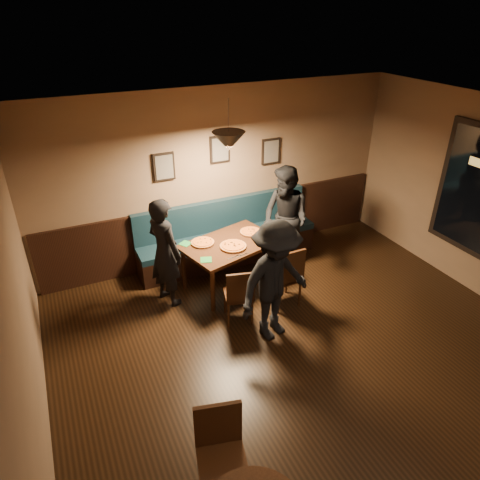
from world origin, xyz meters
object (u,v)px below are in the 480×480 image
Objects in this scene: cafe_chair_far at (222,461)px; chair_near_left at (238,293)px; tabasco_bottle at (261,234)px; diner_front at (275,282)px; chair_near_right at (283,275)px; diner_right at (285,219)px; dining_table at (230,264)px; diner_left at (165,252)px; soda_glass at (277,238)px; booth_bench at (228,234)px.

chair_near_left is at bearing -104.32° from cafe_chair_far.
diner_front is at bearing -109.58° from tabasco_bottle.
diner_right is (0.53, 0.89, 0.38)m from chair_near_right.
diner_right is at bearing 20.41° from tabasco_bottle.
dining_table is 1.08m from diner_left.
diner_left is 11.19× the size of soda_glass.
chair_near_left is 6.95× the size of tabasco_bottle.
diner_front reaches higher than soda_glass.
chair_near_left is (-0.24, -0.81, 0.05)m from dining_table.
chair_near_left is 0.89× the size of chair_near_right.
soda_glass is (0.64, -0.28, 0.44)m from dining_table.
chair_near_left is at bearing -148.90° from soda_glass.
diner_front reaches higher than diner_left.
diner_front reaches higher than booth_bench.
cafe_chair_far is (-1.88, -2.93, -0.32)m from tabasco_bottle.
soda_glass is at bearing -38.58° from dining_table.
chair_near_right is at bearing -89.13° from tabasco_bottle.
soda_glass is at bearing 45.52° from chair_near_left.
chair_near_right is 6.55× the size of soda_glass.
chair_near_right is (0.23, -1.41, -0.03)m from booth_bench.
diner_left reaches higher than tabasco_bottle.
diner_right is 1.73m from diner_front.
diner_right reaches higher than chair_near_right.
diner_left reaches higher than chair_near_right.
booth_bench is 1.43m from diner_left.
diner_right reaches higher than cafe_chair_far.
chair_near_left is 0.68m from diner_front.
diner_left is at bearing 113.77° from diner_front.
chair_near_right is at bearing -46.14° from diner_right.
diner_right is (2.00, 0.13, 0.04)m from diner_left.
chair_near_right reaches higher than dining_table.
diner_right reaches higher than soda_glass.
cafe_chair_far is at bearing -114.31° from booth_bench.
diner_front is (-0.21, -1.95, 0.32)m from booth_bench.
cafe_chair_far is at bearing -52.99° from diner_right.
dining_table is 1.36m from diner_front.
diner_left reaches higher than soda_glass.
tabasco_bottle is at bearing 55.77° from diner_front.
diner_right is at bearing 51.56° from chair_near_left.
soda_glass is at bearing 70.35° from chair_near_right.
diner_left is at bearing -151.93° from booth_bench.
diner_right is at bearing 41.00° from diner_front.
booth_bench is at bearing -84.58° from diner_left.
cafe_chair_far is at bearing -126.93° from soda_glass.
diner_right is 1.03× the size of diner_front.
diner_left is (-0.98, 0.01, 0.44)m from dining_table.
diner_left is at bearing 146.63° from chair_near_left.
soda_glass is 0.27m from tabasco_bottle.
chair_near_right is 7.81× the size of tabasco_bottle.
diner_right is (1.26, 0.95, 0.43)m from chair_near_left.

